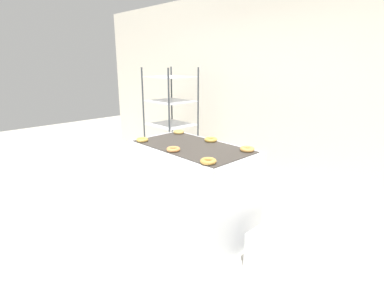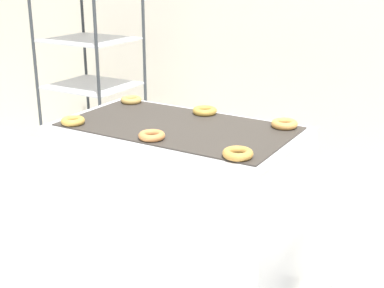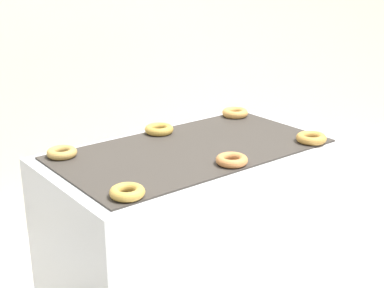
{
  "view_description": "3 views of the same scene",
  "coord_description": "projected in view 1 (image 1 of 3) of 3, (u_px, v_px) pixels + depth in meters",
  "views": [
    {
      "loc": [
        2.2,
        -1.46,
        1.83
      ],
      "look_at": [
        0.0,
        0.63,
        0.99
      ],
      "focal_mm": 28.0,
      "sensor_mm": 36.0,
      "label": 1
    },
    {
      "loc": [
        1.5,
        -1.74,
        1.83
      ],
      "look_at": [
        0.0,
        0.78,
        0.81
      ],
      "focal_mm": 50.0,
      "sensor_mm": 36.0,
      "label": 2
    },
    {
      "loc": [
        -1.43,
        -1.2,
        1.79
      ],
      "look_at": [
        0.0,
        0.63,
        0.99
      ],
      "focal_mm": 50.0,
      "sensor_mm": 36.0,
      "label": 3
    }
  ],
  "objects": [
    {
      "name": "donut_near_right",
      "position": [
        208.0,
        161.0,
        2.61
      ],
      "size": [
        0.14,
        0.14,
        0.04
      ],
      "primitive_type": "torus",
      "color": "#C69041",
      "rests_on": "fryer_machine"
    },
    {
      "name": "ground_plane",
      "position": [
        147.0,
        250.0,
        3.0
      ],
      "size": [
        14.0,
        14.0,
        0.0
      ],
      "primitive_type": "plane",
      "color": "beige"
    },
    {
      "name": "donut_far_right",
      "position": [
        247.0,
        149.0,
        2.97
      ],
      "size": [
        0.14,
        0.14,
        0.04
      ],
      "primitive_type": "torus",
      "color": "#D3974B",
      "rests_on": "fryer_machine"
    },
    {
      "name": "donut_near_left",
      "position": [
        142.0,
        140.0,
        3.33
      ],
      "size": [
        0.13,
        0.13,
        0.04
      ],
      "primitive_type": "torus",
      "color": "gold",
      "rests_on": "fryer_machine"
    },
    {
      "name": "donut_far_left",
      "position": [
        179.0,
        132.0,
        3.69
      ],
      "size": [
        0.13,
        0.13,
        0.04
      ],
      "primitive_type": "torus",
      "color": "tan",
      "rests_on": "fryer_machine"
    },
    {
      "name": "fryer_machine",
      "position": [
        192.0,
        188.0,
        3.28
      ],
      "size": [
        1.34,
        0.76,
        0.97
      ],
      "color": "silver",
      "rests_on": "ground_plane"
    },
    {
      "name": "wall_back",
      "position": [
        272.0,
        94.0,
        4.03
      ],
      "size": [
        8.0,
        0.05,
        2.8
      ],
      "color": "silver",
      "rests_on": "ground_plane"
    },
    {
      "name": "donut_far_center",
      "position": [
        211.0,
        140.0,
        3.33
      ],
      "size": [
        0.14,
        0.14,
        0.04
      ],
      "primitive_type": "torus",
      "color": "gold",
      "rests_on": "fryer_machine"
    },
    {
      "name": "glaze_bin",
      "position": [
        273.0,
        250.0,
        2.71
      ],
      "size": [
        0.36,
        0.39,
        0.35
      ],
      "color": "silver",
      "rests_on": "ground_plane"
    },
    {
      "name": "donut_near_center",
      "position": [
        173.0,
        149.0,
        2.97
      ],
      "size": [
        0.14,
        0.14,
        0.04
      ],
      "primitive_type": "torus",
      "color": "#CE8346",
      "rests_on": "fryer_machine"
    },
    {
      "name": "baking_rack_cart",
      "position": [
        171.0,
        125.0,
        4.59
      ],
      "size": [
        0.64,
        0.59,
        1.74
      ],
      "color": "#33383D",
      "rests_on": "ground_plane"
    }
  ]
}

